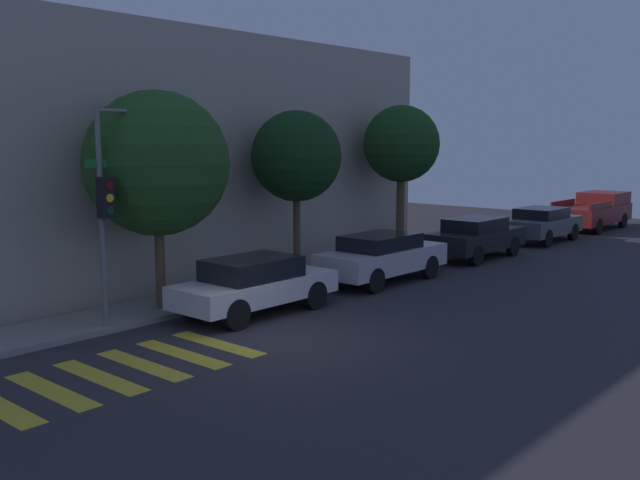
{
  "coord_description": "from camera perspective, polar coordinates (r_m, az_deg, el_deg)",
  "views": [
    {
      "loc": [
        -10.59,
        -10.52,
        4.32
      ],
      "look_at": [
        3.8,
        2.1,
        1.6
      ],
      "focal_mm": 40.0,
      "sensor_mm": 36.0,
      "label": 1
    }
  ],
  "objects": [
    {
      "name": "crosswalk",
      "position": [
        14.11,
        -15.59,
        -10.03
      ],
      "size": [
        5.16,
        2.6,
        0.0
      ],
      "color": "gold",
      "rests_on": "ground"
    },
    {
      "name": "sedan_near_corner",
      "position": [
        17.73,
        -5.26,
        -3.51
      ],
      "size": [
        4.35,
        1.76,
        1.43
      ],
      "color": "silver",
      "rests_on": "ground"
    },
    {
      "name": "traffic_light_pole",
      "position": [
        16.54,
        -16.03,
        4.46
      ],
      "size": [
        1.96,
        0.56,
        5.09
      ],
      "color": "slate",
      "rests_on": "ground"
    },
    {
      "name": "pickup_truck",
      "position": [
        36.93,
        21.09,
        2.23
      ],
      "size": [
        5.38,
        2.06,
        1.72
      ],
      "color": "maroon",
      "rests_on": "ground"
    },
    {
      "name": "sedan_far_end",
      "position": [
        26.47,
        12.38,
        0.26
      ],
      "size": [
        4.43,
        1.76,
        1.49
      ],
      "color": "black",
      "rests_on": "ground"
    },
    {
      "name": "sedan_tail_of_row",
      "position": [
        31.48,
        17.34,
        1.27
      ],
      "size": [
        4.29,
        1.84,
        1.45
      ],
      "color": "#4C5156",
      "rests_on": "ground"
    },
    {
      "name": "sidewalk",
      "position": [
        18.58,
        -12.64,
        -5.33
      ],
      "size": [
        26.0,
        1.9,
        0.14
      ],
      "primitive_type": "cube",
      "color": "gray",
      "rests_on": "ground"
    },
    {
      "name": "sedan_middle",
      "position": [
        21.66,
        4.98,
        -1.3
      ],
      "size": [
        4.6,
        1.78,
        1.47
      ],
      "color": "#B7BABF",
      "rests_on": "ground"
    },
    {
      "name": "tree_near_corner",
      "position": [
        17.87,
        -12.92,
        5.97
      ],
      "size": [
        3.55,
        3.55,
        5.51
      ],
      "color": "brown",
      "rests_on": "ground"
    },
    {
      "name": "tree_far_end",
      "position": [
        25.37,
        6.52,
        7.58
      ],
      "size": [
        2.69,
        2.69,
        5.5
      ],
      "color": "brown",
      "rests_on": "ground"
    },
    {
      "name": "ground_plane",
      "position": [
        15.54,
        -3.46,
        -8.07
      ],
      "size": [
        60.0,
        60.0,
        0.0
      ],
      "primitive_type": "plane",
      "color": "#2D2B30"
    },
    {
      "name": "tree_midblock",
      "position": [
        21.17,
        -1.9,
        6.68
      ],
      "size": [
        2.69,
        2.69,
        5.16
      ],
      "color": "brown",
      "rests_on": "ground"
    },
    {
      "name": "building_row",
      "position": [
        21.77,
        -19.76,
        6.08
      ],
      "size": [
        26.0,
        6.0,
        7.48
      ],
      "primitive_type": "cube",
      "color": "#A89E8E",
      "rests_on": "ground"
    }
  ]
}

